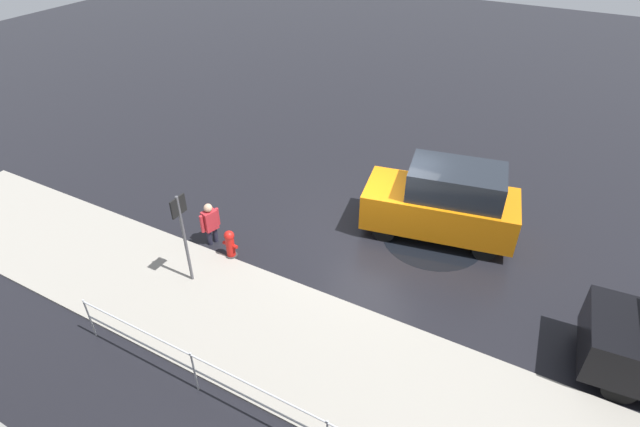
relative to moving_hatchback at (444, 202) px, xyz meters
name	(u,v)px	position (x,y,z in m)	size (l,w,h in m)	color
ground_plane	(374,236)	(1.50, 0.94, -1.03)	(60.00, 60.00, 0.00)	black
kerb_strip	(294,343)	(1.50, 5.14, -1.01)	(24.00, 3.20, 0.04)	gray
moving_hatchback	(444,202)	(0.00, 0.00, 0.00)	(4.15, 2.40, 2.06)	orange
fire_hydrant	(230,244)	(4.34, 3.47, -0.63)	(0.42, 0.31, 0.80)	red
pedestrian	(210,222)	(5.13, 3.24, -0.34)	(0.33, 0.55, 1.22)	#B2262D
metal_railing	(256,396)	(1.13, 6.96, -0.29)	(8.38, 0.04, 1.05)	#B7BABF
sign_post	(182,227)	(4.64, 4.63, 0.55)	(0.07, 0.44, 2.40)	#4C4C51
puddle_patch	(433,238)	(0.06, 0.28, -1.02)	(2.70, 2.70, 0.01)	black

